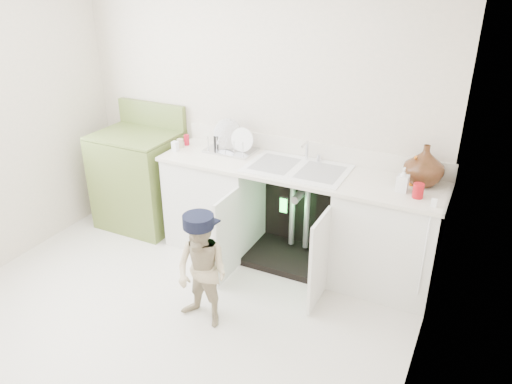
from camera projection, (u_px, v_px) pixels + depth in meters
ground at (167, 320)px, 3.80m from camera, size 3.50×3.50×0.00m
room_shell at (152, 169)px, 3.26m from camera, size 6.00×5.50×1.26m
counter_run at (299, 214)px, 4.35m from camera, size 2.44×1.02×1.22m
avocado_stove at (140, 178)px, 4.99m from camera, size 0.78×0.65×1.20m
repair_worker at (202, 271)px, 3.60m from camera, size 0.59×0.94×0.89m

